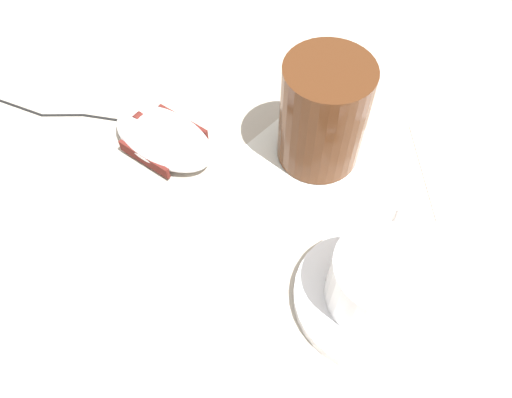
% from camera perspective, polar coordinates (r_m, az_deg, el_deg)
% --- Properties ---
extents(ground_plane, '(3.00, 3.00, 0.00)m').
position_cam_1_polar(ground_plane, '(0.51, 5.89, 3.37)').
color(ground_plane, '#B2A899').
extents(saucer, '(0.13, 0.13, 0.01)m').
position_cam_1_polar(saucer, '(0.44, 12.54, -10.91)').
color(saucer, white).
rests_on(saucer, ground).
extents(coffee_cup, '(0.08, 0.10, 0.06)m').
position_cam_1_polar(coffee_cup, '(0.41, 13.87, -8.81)').
color(coffee_cup, white).
rests_on(coffee_cup, saucer).
extents(computer_mouse, '(0.13, 0.09, 0.03)m').
position_cam_1_polar(computer_mouse, '(0.52, -10.53, 6.90)').
color(computer_mouse, silver).
rests_on(computer_mouse, ground).
extents(mouse_cable, '(0.19, 0.12, 0.00)m').
position_cam_1_polar(mouse_cable, '(0.62, -24.66, 9.82)').
color(mouse_cable, black).
rests_on(mouse_cable, ground).
extents(napkin_under_glass, '(0.13, 0.13, 0.00)m').
position_cam_1_polar(napkin_under_glass, '(0.52, 7.13, 5.41)').
color(napkin_under_glass, silver).
rests_on(napkin_under_glass, ground).
extents(drinking_glass, '(0.08, 0.08, 0.11)m').
position_cam_1_polar(drinking_glass, '(0.48, 7.69, 9.54)').
color(drinking_glass, '#4C2814').
rests_on(drinking_glass, napkin_under_glass).
extents(napkin_spare, '(0.17, 0.17, 0.00)m').
position_cam_1_polar(napkin_spare, '(0.56, 24.37, 3.35)').
color(napkin_spare, white).
rests_on(napkin_spare, ground).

